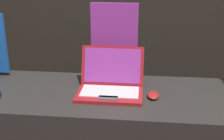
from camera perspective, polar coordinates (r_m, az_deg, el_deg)
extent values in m
cube|color=maroon|center=(1.85, -0.45, -4.51)|extent=(0.39, 0.24, 0.02)
cube|color=#B7B7B7|center=(1.86, -0.39, -3.94)|extent=(0.34, 0.17, 0.00)
cube|color=#3F3F42|center=(1.78, -0.73, -5.14)|extent=(0.11, 0.05, 0.00)
cube|color=maroon|center=(1.95, 0.09, 0.82)|extent=(0.39, 0.09, 0.23)
cube|color=#8C338C|center=(1.95, 0.07, 0.82)|extent=(0.35, 0.07, 0.20)
ellipsoid|color=maroon|center=(1.85, 7.54, -4.56)|extent=(0.07, 0.11, 0.03)
cube|color=black|center=(2.10, 0.41, -1.34)|extent=(0.17, 0.07, 0.02)
cube|color=purple|center=(2.02, 0.43, 5.38)|extent=(0.30, 0.02, 0.48)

